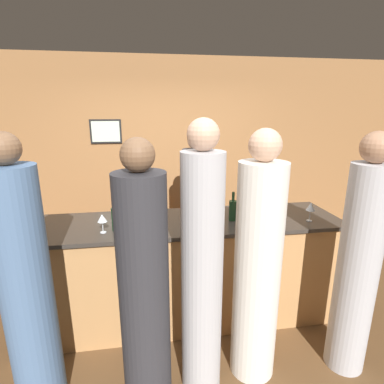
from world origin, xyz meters
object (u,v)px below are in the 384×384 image
(bartender, at_px, (196,212))
(wine_bottle_0, at_px, (116,219))
(guest_3, at_px, (27,291))
(guest_2, at_px, (257,269))
(guest_4, at_px, (202,272))
(wine_bottle_1, at_px, (233,210))
(guest_0, at_px, (144,290))
(guest_1, at_px, (358,265))

(bartender, relative_size, wine_bottle_0, 6.66)
(bartender, distance_m, guest_3, 2.09)
(wine_bottle_0, bearing_deg, guest_2, -29.02)
(guest_2, bearing_deg, guest_3, -178.47)
(guest_4, bearing_deg, guest_3, 178.78)
(guest_4, distance_m, wine_bottle_1, 0.88)
(guest_3, bearing_deg, guest_2, 1.53)
(bartender, bearing_deg, guest_3, 48.50)
(wine_bottle_1, bearing_deg, bartender, 104.07)
(guest_2, bearing_deg, guest_4, -171.19)
(guest_0, height_order, guest_4, guest_4)
(bartender, bearing_deg, wine_bottle_0, 47.30)
(bartender, distance_m, guest_0, 1.76)
(guest_0, height_order, wine_bottle_1, guest_0)
(guest_4, relative_size, wine_bottle_0, 7.36)
(wine_bottle_0, bearing_deg, guest_1, -19.86)
(guest_1, height_order, wine_bottle_1, guest_1)
(guest_0, distance_m, wine_bottle_0, 0.79)
(guest_0, bearing_deg, wine_bottle_1, 43.79)
(guest_4, height_order, wine_bottle_1, guest_4)
(guest_1, relative_size, guest_2, 0.99)
(guest_3, distance_m, guest_4, 1.16)
(guest_1, xyz_separation_m, guest_4, (-1.21, 0.01, 0.04))
(bartender, height_order, guest_2, guest_2)
(guest_3, height_order, wine_bottle_1, guest_3)
(guest_3, bearing_deg, wine_bottle_0, 50.33)
(guest_0, bearing_deg, wine_bottle_0, 107.97)
(guest_4, xyz_separation_m, wine_bottle_1, (0.43, 0.74, 0.19))
(guest_2, bearing_deg, wine_bottle_0, 150.98)
(bartender, height_order, guest_0, guest_0)
(wine_bottle_1, bearing_deg, wine_bottle_0, -175.40)
(guest_2, bearing_deg, wine_bottle_1, 89.99)
(guest_1, bearing_deg, guest_4, 179.71)
(guest_0, xyz_separation_m, guest_1, (1.61, 0.05, 0.02))
(guest_4, bearing_deg, bartender, 82.04)
(guest_4, relative_size, wine_bottle_1, 7.24)
(guest_0, distance_m, guest_4, 0.41)
(bartender, xyz_separation_m, wine_bottle_1, (0.21, -0.84, 0.29))
(bartender, bearing_deg, guest_1, 121.73)
(bartender, bearing_deg, wine_bottle_1, 104.07)
(guest_1, bearing_deg, wine_bottle_0, 160.14)
(guest_2, relative_size, wine_bottle_1, 6.99)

